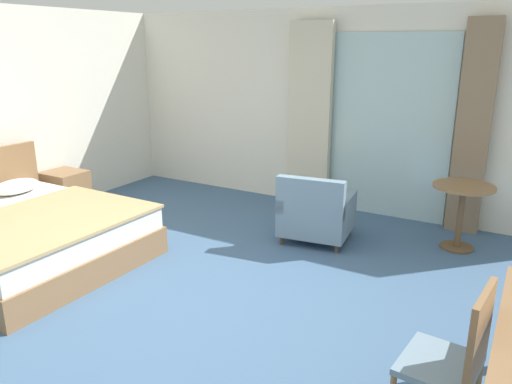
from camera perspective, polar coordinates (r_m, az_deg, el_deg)
The scene contains 10 objects.
ground at distance 4.53m, azimuth -8.60°, elevation -12.80°, with size 6.86×6.98×0.10m, color #426084.
wall_back at distance 6.82m, azimuth 8.20°, elevation 9.30°, with size 6.46×0.12×2.62m, color white.
balcony_glass_door at distance 6.50m, azimuth 14.78°, elevation 7.16°, with size 1.59×0.02×2.30m, color silver.
curtain_panel_left at distance 6.73m, azimuth 6.18°, elevation 8.57°, with size 0.59×0.10×2.45m, color beige.
curtain_panel_right at distance 6.20m, azimuth 23.67°, elevation 6.57°, with size 0.37×0.10×2.45m, color #897056.
bed at distance 5.64m, azimuth -25.30°, elevation -4.54°, with size 2.20×1.94×1.01m.
nightstand at distance 7.04m, azimuth -21.01°, elevation 0.01°, with size 0.50×0.46×0.56m.
desk_chair at distance 3.10m, azimuth 22.03°, elevation -17.00°, with size 0.45×0.50×0.93m.
armchair_by_window at distance 5.65m, azimuth 6.90°, elevation -2.51°, with size 0.83×0.82×0.80m.
round_cafe_table at distance 5.77m, azimuth 22.61°, elevation -1.09°, with size 0.64×0.64×0.72m.
Camera 1 is at (2.53, -3.04, 2.17)m, focal length 34.78 mm.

